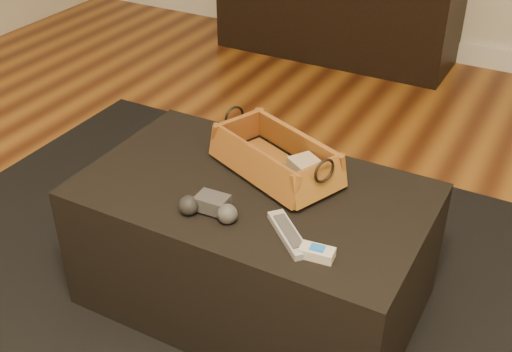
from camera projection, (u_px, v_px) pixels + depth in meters
The scene contains 10 objects.
baseboard at pixel (430, 47), 3.77m from camera, with size 5.00×0.04×0.12m, color white.
media_cabinet at pixel (337, 10), 3.70m from camera, with size 1.36×0.45×0.53m, color black.
area_rug at pixel (246, 308), 2.03m from camera, with size 2.60×2.00×0.01m, color black.
ottoman at pixel (253, 246), 1.95m from camera, with size 1.00×0.60×0.42m, color black.
tv_remote at pixel (267, 164), 1.90m from camera, with size 0.21×0.05×0.02m, color black.
cloth_bundle at pixel (308, 172), 1.83m from camera, with size 0.11×0.08×0.06m, color tan.
wicker_basket at pixel (276, 159), 1.89m from camera, with size 0.45×0.35×0.14m.
game_controller at pixel (210, 207), 1.72m from camera, with size 0.17×0.10×0.06m.
silver_remote at pixel (288, 234), 1.65m from camera, with size 0.17×0.16×0.02m.
cream_gadget at pixel (317, 253), 1.58m from camera, with size 0.09×0.05×0.03m.
Camera 1 is at (0.82, -0.91, 1.45)m, focal length 45.00 mm.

